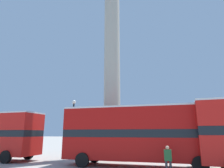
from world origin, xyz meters
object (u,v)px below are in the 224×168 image
object	(u,v)px
street_lamp	(73,127)
bus_c	(139,133)
pedestrian_near_lamp	(168,159)
monument_column	(112,74)

from	to	relation	value
street_lamp	bus_c	bearing A→B (deg)	-22.27
street_lamp	pedestrian_near_lamp	xyz separation A→B (m)	(8.83, -5.18, -2.01)
bus_c	pedestrian_near_lamp	xyz separation A→B (m)	(2.04, -2.40, -1.48)
monument_column	bus_c	distance (m)	8.94
monument_column	pedestrian_near_lamp	bearing A→B (deg)	-53.87
monument_column	bus_c	world-z (taller)	monument_column
bus_c	pedestrian_near_lamp	size ratio (longest dim) A/B	6.80
bus_c	pedestrian_near_lamp	bearing A→B (deg)	-50.21
monument_column	pedestrian_near_lamp	size ratio (longest dim) A/B	15.23
street_lamp	pedestrian_near_lamp	bearing A→B (deg)	-30.40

